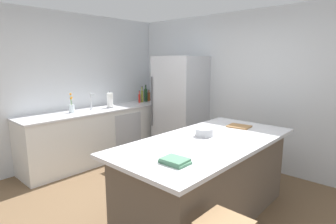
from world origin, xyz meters
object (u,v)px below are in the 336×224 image
wine_bottle (146,95)px  mixing_bowl (204,132)px  refrigerator (180,106)px  hot_sauce_bottle (139,98)px  kitchen_island (207,178)px  flower_vase (72,107)px  cutting_board (239,126)px  sink_faucet (92,101)px  cookbook_stack (175,161)px  paper_towel_roll (110,101)px  olive_oil_bottle (142,96)px  soda_bottle (153,95)px  vinegar_bottle (149,96)px

wine_bottle → mixing_bowl: 2.78m
refrigerator → hot_sauce_bottle: 0.95m
kitchen_island → flower_vase: 2.62m
flower_vase → cutting_board: (2.52, 1.03, -0.09)m
kitchen_island → refrigerator: size_ratio=1.22×
kitchen_island → sink_faucet: 2.64m
mixing_bowl → cookbook_stack: bearing=-70.5°
cookbook_stack → paper_towel_roll: bearing=155.0°
wine_bottle → olive_oil_bottle: bearing=-86.7°
sink_faucet → paper_towel_roll: (0.08, 0.33, -0.02)m
refrigerator → cutting_board: (1.59, -0.68, -0.01)m
olive_oil_bottle → refrigerator: bearing=8.0°
kitchen_island → hot_sauce_bottle: bearing=154.0°
olive_oil_bottle → hot_sauce_bottle: bearing=-84.6°
hot_sauce_bottle → cutting_board: (2.51, -0.46, -0.10)m
cookbook_stack → mixing_bowl: bearing=109.5°
soda_bottle → vinegar_bottle: (-0.03, -0.09, -0.02)m
refrigerator → hot_sauce_bottle: size_ratio=7.43×
hot_sauce_bottle → sink_faucet: bearing=-91.2°
paper_towel_roll → hot_sauce_bottle: bearing=94.2°
sink_faucet → cutting_board: sink_faucet is taller
paper_towel_roll → cutting_board: (2.45, 0.31, -0.14)m
mixing_bowl → soda_bottle: bearing=147.6°
olive_oil_bottle → cutting_board: size_ratio=1.09×
sink_faucet → flower_vase: flower_vase is taller
wine_bottle → cutting_board: wine_bottle is taller
soda_bottle → hot_sauce_bottle: bearing=-91.3°
refrigerator → wine_bottle: bearing=-178.7°
kitchen_island → cookbook_stack: 0.93m
soda_bottle → mixing_bowl: soda_bottle is taller
cookbook_stack → soda_bottle: bearing=138.6°
mixing_bowl → cutting_board: mixing_bowl is taller
sink_faucet → olive_oil_bottle: 1.19m
sink_faucet → paper_towel_roll: size_ratio=0.96×
flower_vase → wine_bottle: bearing=90.1°
olive_oil_bottle → hot_sauce_bottle: olive_oil_bottle is taller
paper_towel_roll → olive_oil_bottle: (-0.06, 0.85, -0.00)m
olive_oil_bottle → soda_bottle: bearing=86.9°
wine_bottle → mixing_bowl: (2.43, -1.33, -0.11)m
paper_towel_roll → soda_bottle: (-0.05, 1.15, -0.01)m
vinegar_bottle → kitchen_island: bearing=-30.9°
soda_bottle → cutting_board: 2.64m
kitchen_island → cookbook_stack: (0.19, -0.78, 0.48)m
sink_faucet → cookbook_stack: 2.90m
cutting_board → cookbook_stack: bearing=-82.0°
sink_faucet → kitchen_island: bearing=-3.0°
vinegar_bottle → cookbook_stack: 3.59m
refrigerator → mixing_bowl: refrigerator is taller
paper_towel_roll → wine_bottle: 0.96m
cookbook_stack → mixing_bowl: 0.93m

